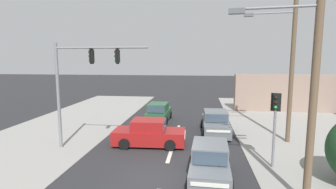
{
  "coord_description": "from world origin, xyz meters",
  "views": [
    {
      "loc": [
        1.52,
        -10.43,
        5.11
      ],
      "look_at": [
        -0.23,
        4.0,
        3.12
      ],
      "focal_mm": 28.0,
      "sensor_mm": 36.0,
      "label": 1
    }
  ],
  "objects_px": {
    "pedestal_signal_right_kerb": "(275,118)",
    "hatchback_crossing_left": "(210,163)",
    "utility_pole_midground_right": "(291,47)",
    "hatchback_kerbside_parked": "(159,113)",
    "utility_pole_foreground_right": "(312,59)",
    "sedan_receding_far": "(215,123)",
    "sedan_oncoming_near": "(149,134)",
    "traffic_signal_mast": "(79,76)"
  },
  "relations": [
    {
      "from": "pedestal_signal_right_kerb",
      "to": "sedan_receding_far",
      "type": "distance_m",
      "value": 6.27
    },
    {
      "from": "hatchback_kerbside_parked",
      "to": "utility_pole_foreground_right",
      "type": "bearing_deg",
      "value": -58.99
    },
    {
      "from": "pedestal_signal_right_kerb",
      "to": "utility_pole_midground_right",
      "type": "bearing_deg",
      "value": 65.93
    },
    {
      "from": "utility_pole_foreground_right",
      "to": "pedestal_signal_right_kerb",
      "type": "distance_m",
      "value": 4.08
    },
    {
      "from": "sedan_receding_far",
      "to": "traffic_signal_mast",
      "type": "bearing_deg",
      "value": -152.21
    },
    {
      "from": "utility_pole_midground_right",
      "to": "hatchback_kerbside_parked",
      "type": "xyz_separation_m",
      "value": [
        -8.64,
        4.4,
        -5.08
      ]
    },
    {
      "from": "sedan_oncoming_near",
      "to": "hatchback_kerbside_parked",
      "type": "bearing_deg",
      "value": 93.59
    },
    {
      "from": "utility_pole_foreground_right",
      "to": "traffic_signal_mast",
      "type": "relative_size",
      "value": 1.58
    },
    {
      "from": "utility_pole_foreground_right",
      "to": "sedan_oncoming_near",
      "type": "relative_size",
      "value": 2.21
    },
    {
      "from": "utility_pole_foreground_right",
      "to": "hatchback_crossing_left",
      "type": "bearing_deg",
      "value": 154.84
    },
    {
      "from": "hatchback_crossing_left",
      "to": "traffic_signal_mast",
      "type": "bearing_deg",
      "value": 156.88
    },
    {
      "from": "utility_pole_foreground_right",
      "to": "sedan_receding_far",
      "type": "bearing_deg",
      "value": 106.41
    },
    {
      "from": "pedestal_signal_right_kerb",
      "to": "hatchback_kerbside_parked",
      "type": "relative_size",
      "value": 0.96
    },
    {
      "from": "hatchback_kerbside_parked",
      "to": "sedan_oncoming_near",
      "type": "xyz_separation_m",
      "value": [
        0.38,
        -6.06,
        0.0
      ]
    },
    {
      "from": "pedestal_signal_right_kerb",
      "to": "hatchback_crossing_left",
      "type": "distance_m",
      "value": 3.8
    },
    {
      "from": "hatchback_crossing_left",
      "to": "sedan_oncoming_near",
      "type": "relative_size",
      "value": 0.86
    },
    {
      "from": "pedestal_signal_right_kerb",
      "to": "sedan_oncoming_near",
      "type": "distance_m",
      "value": 7.08
    },
    {
      "from": "sedan_receding_far",
      "to": "hatchback_crossing_left",
      "type": "bearing_deg",
      "value": -95.2
    },
    {
      "from": "hatchback_crossing_left",
      "to": "sedan_receding_far",
      "type": "height_order",
      "value": "sedan_receding_far"
    },
    {
      "from": "sedan_receding_far",
      "to": "sedan_oncoming_near",
      "type": "bearing_deg",
      "value": -142.75
    },
    {
      "from": "traffic_signal_mast",
      "to": "utility_pole_midground_right",
      "type": "bearing_deg",
      "value": 12.59
    },
    {
      "from": "sedan_oncoming_near",
      "to": "hatchback_crossing_left",
      "type": "bearing_deg",
      "value": -49.91
    },
    {
      "from": "traffic_signal_mast",
      "to": "sedan_receding_far",
      "type": "xyz_separation_m",
      "value": [
        7.77,
        4.09,
        -3.44
      ]
    },
    {
      "from": "hatchback_kerbside_parked",
      "to": "sedan_oncoming_near",
      "type": "distance_m",
      "value": 6.08
    },
    {
      "from": "traffic_signal_mast",
      "to": "hatchback_kerbside_parked",
      "type": "height_order",
      "value": "traffic_signal_mast"
    },
    {
      "from": "utility_pole_midground_right",
      "to": "sedan_oncoming_near",
      "type": "xyz_separation_m",
      "value": [
        -8.26,
        -1.66,
        -5.08
      ]
    },
    {
      "from": "pedestal_signal_right_kerb",
      "to": "sedan_receding_far",
      "type": "height_order",
      "value": "pedestal_signal_right_kerb"
    },
    {
      "from": "utility_pole_foreground_right",
      "to": "traffic_signal_mast",
      "type": "bearing_deg",
      "value": 156.24
    },
    {
      "from": "hatchback_kerbside_parked",
      "to": "hatchback_crossing_left",
      "type": "bearing_deg",
      "value": -69.46
    },
    {
      "from": "utility_pole_foreground_right",
      "to": "sedan_receding_far",
      "type": "distance_m",
      "value": 10.01
    },
    {
      "from": "utility_pole_midground_right",
      "to": "sedan_oncoming_near",
      "type": "relative_size",
      "value": 2.53
    },
    {
      "from": "utility_pole_midground_right",
      "to": "sedan_receding_far",
      "type": "height_order",
      "value": "utility_pole_midground_right"
    },
    {
      "from": "utility_pole_midground_right",
      "to": "traffic_signal_mast",
      "type": "relative_size",
      "value": 1.8
    },
    {
      "from": "utility_pole_midground_right",
      "to": "sedan_oncoming_near",
      "type": "height_order",
      "value": "utility_pole_midground_right"
    },
    {
      "from": "sedan_oncoming_near",
      "to": "traffic_signal_mast",
      "type": "bearing_deg",
      "value": -164.78
    },
    {
      "from": "hatchback_crossing_left",
      "to": "pedestal_signal_right_kerb",
      "type": "bearing_deg",
      "value": 27.73
    },
    {
      "from": "sedan_receding_far",
      "to": "hatchback_kerbside_parked",
      "type": "bearing_deg",
      "value": 146.12
    },
    {
      "from": "pedestal_signal_right_kerb",
      "to": "sedan_oncoming_near",
      "type": "bearing_deg",
      "value": 158.91
    },
    {
      "from": "pedestal_signal_right_kerb",
      "to": "hatchback_kerbside_parked",
      "type": "bearing_deg",
      "value": 128.5
    },
    {
      "from": "pedestal_signal_right_kerb",
      "to": "sedan_receding_far",
      "type": "relative_size",
      "value": 0.83
    },
    {
      "from": "pedestal_signal_right_kerb",
      "to": "utility_pole_foreground_right",
      "type": "bearing_deg",
      "value": -86.48
    },
    {
      "from": "traffic_signal_mast",
      "to": "hatchback_kerbside_parked",
      "type": "distance_m",
      "value": 8.54
    }
  ]
}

